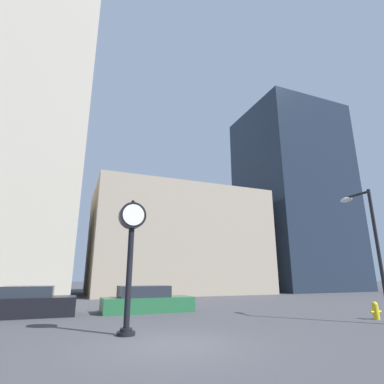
% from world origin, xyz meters
% --- Properties ---
extents(ground_plane, '(200.00, 200.00, 0.00)m').
position_xyz_m(ground_plane, '(0.00, 0.00, 0.00)').
color(ground_plane, '#424247').
extents(building_tall_tower, '(13.91, 12.00, 33.60)m').
position_xyz_m(building_tall_tower, '(-9.49, 24.00, 16.80)').
color(building_tall_tower, '#BCB29E').
rests_on(building_tall_tower, ground_plane).
extents(building_storefront_row, '(18.53, 12.00, 11.08)m').
position_xyz_m(building_storefront_row, '(8.21, 24.00, 5.54)').
color(building_storefront_row, gray).
rests_on(building_storefront_row, ground_plane).
extents(building_glass_modern, '(12.62, 12.00, 25.20)m').
position_xyz_m(building_glass_modern, '(25.56, 24.00, 12.60)').
color(building_glass_modern, '#1E2838').
rests_on(building_glass_modern, ground_plane).
extents(street_clock, '(0.92, 0.59, 4.48)m').
position_xyz_m(street_clock, '(-0.98, 1.87, 3.04)').
color(street_clock, black).
rests_on(street_clock, ground_plane).
extents(car_black, '(3.91, 1.97, 1.38)m').
position_xyz_m(car_black, '(-4.39, 8.15, 0.59)').
color(car_black, black).
rests_on(car_black, ground_plane).
extents(car_green, '(4.79, 1.76, 1.34)m').
position_xyz_m(car_green, '(1.13, 7.88, 0.56)').
color(car_green, '#236038').
rests_on(car_green, ground_plane).
extents(fire_hydrant_near, '(0.61, 0.27, 0.74)m').
position_xyz_m(fire_hydrant_near, '(9.86, 1.43, 0.38)').
color(fire_hydrant_near, yellow).
rests_on(fire_hydrant_near, ground_plane).
extents(street_lamp_right, '(0.36, 1.57, 5.54)m').
position_xyz_m(street_lamp_right, '(9.10, 0.67, 3.76)').
color(street_lamp_right, black).
rests_on(street_lamp_right, ground_plane).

